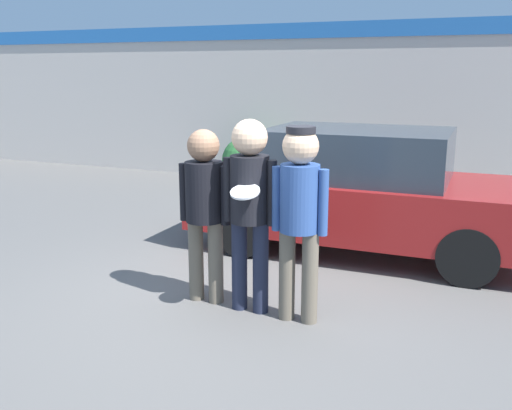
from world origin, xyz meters
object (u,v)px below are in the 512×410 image
at_px(person_middle_with_frisbee, 250,197).
at_px(person_right, 300,205).
at_px(shrub, 245,160).
at_px(person_left, 204,200).
at_px(parked_car_near, 361,191).

xyz_separation_m(person_middle_with_frisbee, person_right, (0.50, -0.04, -0.03)).
distance_m(person_middle_with_frisbee, shrub, 6.44).
relative_size(person_left, shrub, 1.83).
relative_size(person_middle_with_frisbee, shrub, 1.95).
bearing_deg(parked_car_near, person_left, -115.37).
relative_size(person_right, shrub, 1.91).
bearing_deg(parked_car_near, shrub, 131.67).
distance_m(person_left, person_middle_with_frisbee, 0.51).
bearing_deg(person_left, person_middle_with_frisbee, -6.04).
height_order(person_middle_with_frisbee, parked_car_near, person_middle_with_frisbee).
bearing_deg(person_left, person_right, -5.39).
bearing_deg(shrub, person_middle_with_frisbee, -65.99).
distance_m(person_right, parked_car_near, 2.36).
distance_m(person_left, shrub, 6.19).
height_order(person_left, parked_car_near, person_left).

